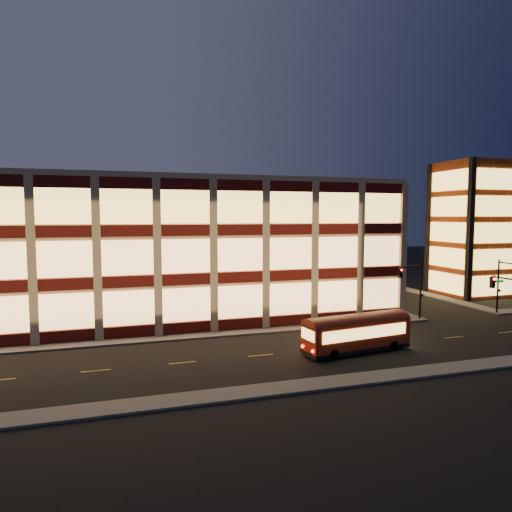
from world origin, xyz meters
name	(u,v)px	position (x,y,z in m)	size (l,w,h in m)	color
ground	(196,339)	(0.00, 0.00, 0.00)	(200.00, 200.00, 0.00)	black
sidewalk_office_south	(160,338)	(-3.00, 1.00, 0.07)	(54.00, 2.00, 0.15)	#514F4C
sidewalk_office_east	(341,294)	(23.00, 17.00, 0.07)	(2.00, 30.00, 0.15)	#514F4C
sidewalk_tower_west	(410,290)	(34.00, 17.00, 0.07)	(2.00, 30.00, 0.15)	#514F4C
sidewalk_near	(232,394)	(0.00, -13.00, 0.07)	(100.00, 2.00, 0.15)	#514F4C
office_building	(147,245)	(-2.91, 16.91, 7.25)	(50.45, 30.45, 14.50)	tan
stair_tower	(472,229)	(39.95, 11.95, 8.99)	(8.60, 8.60, 18.00)	#8C3814
traffic_signal_far	(413,282)	(22.21, 0.24, 4.11)	(3.79, 1.87, 6.00)	black
traffic_signal_right	(509,278)	(33.50, -0.62, 4.10)	(1.20, 4.37, 6.00)	black
trolley_bus	(357,331)	(11.54, -7.31, 1.67)	(9.13, 3.40, 3.02)	maroon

